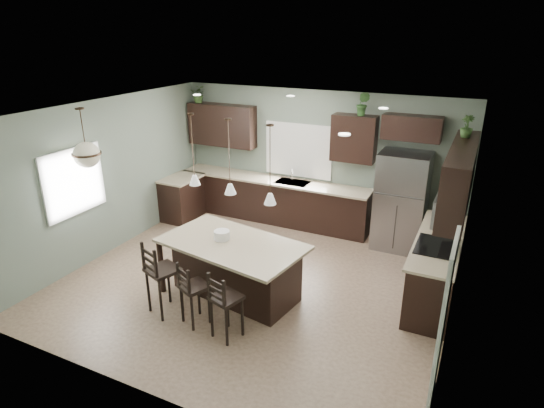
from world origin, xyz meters
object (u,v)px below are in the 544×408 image
Objects in this scene: serving_dish at (222,235)px; bar_stool_right at (227,305)px; plant_back_left at (199,94)px; refrigerator at (401,201)px; kitchen_island at (233,270)px; bar_stool_center at (195,293)px; bar_stool_left at (164,278)px.

bar_stool_right is at bearing -56.39° from serving_dish.
plant_back_left is at bearing 127.85° from serving_dish.
refrigerator reaches higher than serving_dish.
bar_stool_right is at bearing -53.11° from plant_back_left.
bar_stool_right is at bearing -112.15° from refrigerator.
refrigerator is 0.86× the size of kitchen_island.
bar_stool_center is at bearing -85.90° from serving_dish.
refrigerator is 1.86× the size of bar_stool_right.
kitchen_island is 1.00m from bar_stool_right.
refrigerator is 1.62× the size of bar_stool_left.
refrigerator is 1.93× the size of bar_stool_center.
refrigerator is 4.83m from plant_back_left.
refrigerator reaches higher than bar_stool_left.
plant_back_left is (-2.58, 3.10, 2.12)m from kitchen_island.
refrigerator reaches higher than bar_stool_right.
serving_dish is at bearing -180.00° from kitchen_island.
refrigerator is 4.08m from bar_stool_right.
bar_stool_right reaches higher than kitchen_island.
refrigerator is at bearing 83.96° from bar_stool_right.
refrigerator is 3.55m from serving_dish.
bar_stool_right is (0.62, -0.94, -0.50)m from serving_dish.
kitchen_island is at bearing -50.22° from plant_back_left.
kitchen_island is at bearing -124.43° from refrigerator.
plant_back_left is (-2.44, 3.92, 2.11)m from bar_stool_center.
serving_dish reaches higher than kitchen_island.
bar_stool_left is 1.12m from bar_stool_right.
plant_back_left is at bearing 136.50° from bar_stool_left.
bar_stool_left is 4.77m from plant_back_left.
kitchen_island is 2.25× the size of bar_stool_center.
bar_stool_left is 0.56m from bar_stool_center.
kitchen_island is 1.89× the size of bar_stool_left.
bar_stool_left is at bearing -158.94° from bar_stool_center.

